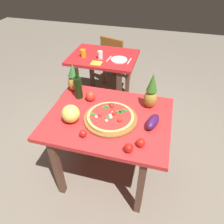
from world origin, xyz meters
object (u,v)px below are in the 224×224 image
object	(u,v)px
background_table	(104,65)
pineapple_left	(74,79)
dining_chair	(115,58)
tomato_at_corner	(129,148)
knife_utensil	(129,61)
napkin_folded	(96,63)
wine_bottle	(78,87)
drinking_glass_water	(100,55)
tomato_by_bottle	(141,143)
eggplant	(153,122)
pineapple_right	(151,93)
pizza_board	(111,119)
pizza	(111,116)
melon	(71,114)
tomato_beside_pepper	(83,133)
fork_utensil	(109,59)
dinner_plate	(119,60)
display_table	(109,125)
drinking_glass_juice	(83,53)
bell_pepper	(91,96)

from	to	relation	value
background_table	pineapple_left	world-z (taller)	pineapple_left
dining_chair	tomato_at_corner	world-z (taller)	dining_chair
knife_utensil	napkin_folded	size ratio (longest dim) A/B	1.29
wine_bottle	drinking_glass_water	xyz separation A→B (m)	(-0.07, 0.93, -0.07)
pineapple_left	tomato_by_bottle	distance (m)	1.01
wine_bottle	drinking_glass_water	distance (m)	0.93
eggplant	pineapple_right	bearing A→B (deg)	102.30
pizza_board	pizza	bearing A→B (deg)	86.24
tomato_by_bottle	melon	bearing A→B (deg)	168.10
tomato_by_bottle	napkin_folded	distance (m)	1.48
pineapple_right	tomato_beside_pepper	bearing A→B (deg)	-131.11
pizza	tomato_beside_pepper	bearing A→B (deg)	-122.21
drinking_glass_water	fork_utensil	distance (m)	0.13
background_table	drinking_glass_water	distance (m)	0.20
drinking_glass_water	dinner_plate	world-z (taller)	drinking_glass_water
fork_utensil	napkin_folded	bearing A→B (deg)	-121.93
display_table	drinking_glass_water	xyz separation A→B (m)	(-0.44, 1.14, 0.15)
tomato_by_bottle	drinking_glass_juice	world-z (taller)	drinking_glass_juice
pineapple_right	tomato_beside_pepper	world-z (taller)	pineapple_right
fork_utensil	knife_utensil	world-z (taller)	same
pizza_board	pizza	xyz separation A→B (m)	(0.00, 0.00, 0.03)
knife_utensil	display_table	bearing A→B (deg)	-82.95
wine_bottle	drinking_glass_juice	xyz separation A→B (m)	(-0.31, 0.92, -0.07)
pizza_board	drinking_glass_water	size ratio (longest dim) A/B	4.65
display_table	melon	world-z (taller)	melon
melon	fork_utensil	distance (m)	1.30
tomato_beside_pepper	knife_utensil	world-z (taller)	tomato_beside_pepper
display_table	dining_chair	xyz separation A→B (m)	(-0.40, 1.81, -0.19)
knife_utensil	melon	bearing A→B (deg)	-96.19
pineapple_right	tomato_by_bottle	world-z (taller)	pineapple_right
background_table	pineapple_right	bearing A→B (deg)	-52.36
bell_pepper	tomato_by_bottle	xyz separation A→B (m)	(0.57, -0.47, -0.01)
background_table	pineapple_right	size ratio (longest dim) A/B	2.56
melon	tomato_by_bottle	bearing A→B (deg)	-11.90
tomato_beside_pepper	napkin_folded	bearing A→B (deg)	103.77
pizza	knife_utensil	xyz separation A→B (m)	(-0.07, 1.19, -0.04)
pineapple_right	knife_utensil	world-z (taller)	pineapple_right
display_table	pineapple_right	distance (m)	0.49
dining_chair	drinking_glass_juice	xyz separation A→B (m)	(-0.27, -0.68, 0.34)
eggplant	display_table	bearing A→B (deg)	177.15
wine_bottle	napkin_folded	bearing A→B (deg)	95.58
pineapple_left	dinner_plate	world-z (taller)	pineapple_left
pizza_board	tomato_at_corner	distance (m)	0.39
pineapple_right	pineapple_left	bearing A→B (deg)	173.93
pizza	pineapple_right	bearing A→B (deg)	42.48
fork_utensil	pizza_board	bearing A→B (deg)	-68.51
fork_utensil	knife_utensil	distance (m)	0.28
bell_pepper	pizza	bearing A→B (deg)	-40.96
dinner_plate	pineapple_right	bearing A→B (deg)	-60.25
tomato_at_corner	drinking_glass_water	bearing A→B (deg)	114.92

